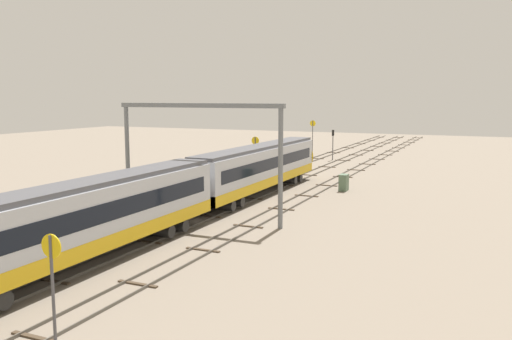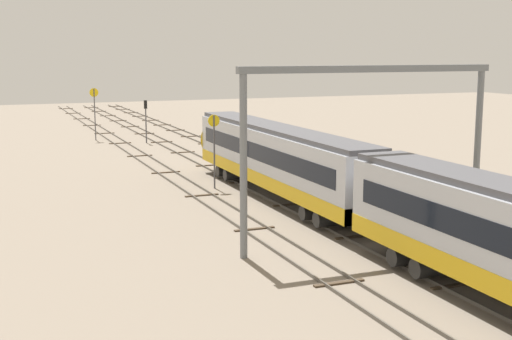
{
  "view_description": "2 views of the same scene",
  "coord_description": "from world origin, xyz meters",
  "px_view_note": "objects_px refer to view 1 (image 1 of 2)",
  "views": [
    {
      "loc": [
        -45.78,
        -20.97,
        9.69
      ],
      "look_at": [
        2.82,
        0.74,
        2.38
      ],
      "focal_mm": 37.46,
      "sensor_mm": 36.0,
      "label": 1
    },
    {
      "loc": [
        -39.83,
        18.37,
        9.9
      ],
      "look_at": [
        3.4,
        1.0,
        1.85
      ],
      "focal_mm": 48.29,
      "sensor_mm": 36.0,
      "label": 2
    }
  ],
  "objects_px": {
    "overhead_gantry": "(199,137)",
    "speed_sign_far_trackside": "(52,277)",
    "signal_light_trackside_departure": "(333,140)",
    "relay_cabinet": "(344,183)",
    "speed_sign_mid_trackside": "(313,133)",
    "speed_sign_near_foreground": "(255,154)"
  },
  "relations": [
    {
      "from": "speed_sign_far_trackside",
      "to": "signal_light_trackside_departure",
      "type": "xyz_separation_m",
      "value": [
        65.56,
        8.08,
        -0.06
      ]
    },
    {
      "from": "overhead_gantry",
      "to": "speed_sign_near_foreground",
      "type": "height_order",
      "value": "overhead_gantry"
    },
    {
      "from": "signal_light_trackside_departure",
      "to": "overhead_gantry",
      "type": "bearing_deg",
      "value": -177.88
    },
    {
      "from": "speed_sign_mid_trackside",
      "to": "speed_sign_far_trackside",
      "type": "relative_size",
      "value": 1.23
    },
    {
      "from": "speed_sign_near_foreground",
      "to": "signal_light_trackside_departure",
      "type": "bearing_deg",
      "value": -2.37
    },
    {
      "from": "speed_sign_far_trackside",
      "to": "relay_cabinet",
      "type": "distance_m",
      "value": 39.56
    },
    {
      "from": "speed_sign_near_foreground",
      "to": "speed_sign_far_trackside",
      "type": "bearing_deg",
      "value": -166.66
    },
    {
      "from": "speed_sign_mid_trackside",
      "to": "relay_cabinet",
      "type": "xyz_separation_m",
      "value": [
        -30.6,
        -13.41,
        -2.95
      ]
    },
    {
      "from": "speed_sign_near_foreground",
      "to": "speed_sign_mid_trackside",
      "type": "distance_m",
      "value": 31.57
    },
    {
      "from": "speed_sign_mid_trackside",
      "to": "signal_light_trackside_departure",
      "type": "relative_size",
      "value": 1.26
    },
    {
      "from": "speed_sign_mid_trackside",
      "to": "signal_light_trackside_departure",
      "type": "distance_m",
      "value": 6.62
    },
    {
      "from": "overhead_gantry",
      "to": "relay_cabinet",
      "type": "height_order",
      "value": "overhead_gantry"
    },
    {
      "from": "speed_sign_near_foreground",
      "to": "relay_cabinet",
      "type": "bearing_deg",
      "value": -85.57
    },
    {
      "from": "speed_sign_near_foreground",
      "to": "relay_cabinet",
      "type": "relative_size",
      "value": 3.14
    },
    {
      "from": "overhead_gantry",
      "to": "speed_sign_mid_trackside",
      "type": "distance_m",
      "value": 48.72
    },
    {
      "from": "overhead_gantry",
      "to": "speed_sign_far_trackside",
      "type": "bearing_deg",
      "value": -163.55
    },
    {
      "from": "speed_sign_mid_trackside",
      "to": "speed_sign_far_trackside",
      "type": "xyz_separation_m",
      "value": [
        -70.09,
        -12.84,
        -0.71
      ]
    },
    {
      "from": "signal_light_trackside_departure",
      "to": "speed_sign_far_trackside",
      "type": "bearing_deg",
      "value": -172.98
    },
    {
      "from": "speed_sign_far_trackside",
      "to": "relay_cabinet",
      "type": "bearing_deg",
      "value": -0.82
    },
    {
      "from": "signal_light_trackside_departure",
      "to": "relay_cabinet",
      "type": "relative_size",
      "value": 2.7
    },
    {
      "from": "speed_sign_near_foreground",
      "to": "speed_sign_far_trackside",
      "type": "relative_size",
      "value": 1.14
    },
    {
      "from": "overhead_gantry",
      "to": "speed_sign_far_trackside",
      "type": "distance_m",
      "value": 23.07
    }
  ]
}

